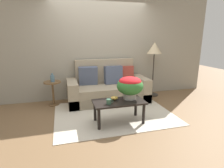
{
  "coord_description": "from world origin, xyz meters",
  "views": [
    {
      "loc": [
        -1.02,
        -3.59,
        1.62
      ],
      "look_at": [
        0.02,
        0.14,
        0.62
      ],
      "focal_mm": 29.28,
      "sensor_mm": 36.0,
      "label": 1
    }
  ],
  "objects": [
    {
      "name": "side_table",
      "position": [
        -1.26,
        0.86,
        0.41
      ],
      "size": [
        0.4,
        0.4,
        0.59
      ],
      "color": "brown",
      "rests_on": "ground"
    },
    {
      "name": "ground_plane",
      "position": [
        0.0,
        0.0,
        0.0
      ],
      "size": [
        14.0,
        14.0,
        0.0
      ],
      "primitive_type": "plane",
      "color": "brown"
    },
    {
      "name": "snack_bowl",
      "position": [
        -0.07,
        -0.36,
        0.47
      ],
      "size": [
        0.14,
        0.14,
        0.07
      ],
      "color": "gold",
      "rests_on": "coffee_table"
    },
    {
      "name": "area_rug",
      "position": [
        0.0,
        -0.04,
        0.01
      ],
      "size": [
        2.47,
        1.86,
        0.01
      ],
      "primitive_type": "cube",
      "color": "beige",
      "rests_on": "ground"
    },
    {
      "name": "floor_lamp",
      "position": [
        1.43,
        0.92,
        1.23
      ],
      "size": [
        0.39,
        0.39,
        1.49
      ],
      "color": "#2D2823",
      "rests_on": "ground"
    },
    {
      "name": "coffee_mug",
      "position": [
        -0.23,
        -0.56,
        0.48
      ],
      "size": [
        0.13,
        0.09,
        0.09
      ],
      "color": "#3D664C",
      "rests_on": "coffee_table"
    },
    {
      "name": "coffee_table",
      "position": [
        -0.01,
        -0.46,
        0.36
      ],
      "size": [
        0.98,
        0.5,
        0.44
      ],
      "color": "black",
      "rests_on": "ground"
    },
    {
      "name": "wall_back",
      "position": [
        0.0,
        1.28,
        1.42
      ],
      "size": [
        6.4,
        0.12,
        2.84
      ],
      "primitive_type": "cube",
      "color": "gray",
      "rests_on": "ground"
    },
    {
      "name": "table_vase",
      "position": [
        -1.25,
        0.86,
        0.67
      ],
      "size": [
        0.09,
        0.09,
        0.2
      ],
      "color": "slate",
      "rests_on": "side_table"
    },
    {
      "name": "couch",
      "position": [
        0.09,
        0.81,
        0.33
      ],
      "size": [
        2.02,
        0.88,
        1.06
      ],
      "color": "gray",
      "rests_on": "ground"
    },
    {
      "name": "potted_plant",
      "position": [
        0.23,
        -0.39,
        0.71
      ],
      "size": [
        0.51,
        0.51,
        0.44
      ],
      "color": "#B7B2A8",
      "rests_on": "coffee_table"
    }
  ]
}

